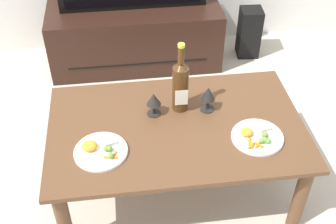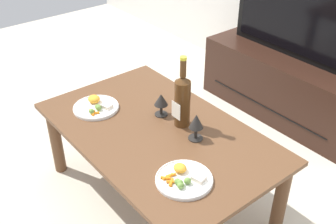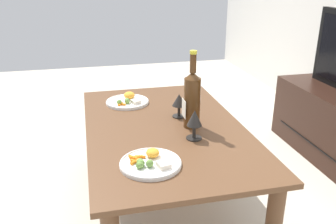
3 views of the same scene
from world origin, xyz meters
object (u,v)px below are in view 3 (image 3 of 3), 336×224
object	(u,v)px
goblet_left	(179,101)
goblet_right	(194,120)
wine_bottle	(192,98)
dinner_plate_right	(150,162)
dinner_plate_left	(128,101)
dining_table	(164,139)

from	to	relation	value
goblet_left	goblet_right	xyz separation A→B (m)	(0.28, 0.00, 0.01)
wine_bottle	dinner_plate_right	distance (m)	0.46
wine_bottle	dinner_plate_left	xyz separation A→B (m)	(-0.42, -0.28, -0.14)
dining_table	dinner_plate_left	world-z (taller)	dinner_plate_left
goblet_left	dinner_plate_left	xyz separation A→B (m)	(-0.28, -0.25, -0.08)
goblet_right	goblet_left	bearing A→B (deg)	180.00
dining_table	dinner_plate_right	size ratio (longest dim) A/B	5.04
goblet_left	wine_bottle	bearing A→B (deg)	11.74
wine_bottle	dining_table	bearing A→B (deg)	-106.09
goblet_left	dinner_plate_left	size ratio (longest dim) A/B	0.51
dinner_plate_left	dining_table	bearing A→B (deg)	20.27
goblet_left	goblet_right	bearing A→B (deg)	0.00
goblet_right	dinner_plate_left	size ratio (longest dim) A/B	0.56
dinner_plate_right	wine_bottle	bearing A→B (deg)	140.68
goblet_left	dinner_plate_right	distance (m)	0.55
wine_bottle	dinner_plate_left	world-z (taller)	wine_bottle
dinner_plate_left	dinner_plate_right	bearing A→B (deg)	-0.26
wine_bottle	goblet_left	size ratio (longest dim) A/B	3.00
wine_bottle	dinner_plate_right	size ratio (longest dim) A/B	1.53
dining_table	goblet_right	xyz separation A→B (m)	(0.18, 0.10, 0.17)
wine_bottle	dinner_plate_right	world-z (taller)	wine_bottle
dinner_plate_right	dinner_plate_left	bearing A→B (deg)	179.74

